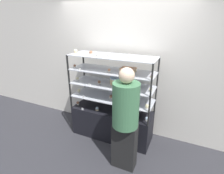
% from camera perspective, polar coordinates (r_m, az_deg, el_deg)
% --- Properties ---
extents(ground_plane, '(20.00, 20.00, 0.00)m').
position_cam_1_polar(ground_plane, '(3.64, 0.00, -15.39)').
color(ground_plane, '#2D2D33').
extents(back_wall, '(8.00, 0.05, 2.60)m').
position_cam_1_polar(back_wall, '(3.41, 2.84, 6.38)').
color(back_wall, silver).
rests_on(back_wall, ground_plane).
extents(display_base, '(1.51, 0.52, 0.58)m').
position_cam_1_polar(display_base, '(3.48, 0.00, -11.58)').
color(display_base, black).
rests_on(display_base, ground_plane).
extents(display_riser_lower, '(1.51, 0.52, 0.26)m').
position_cam_1_polar(display_riser_lower, '(3.22, 0.00, -3.62)').
color(display_riser_lower, black).
rests_on(display_riser_lower, display_base).
extents(display_riser_middle, '(1.51, 0.52, 0.26)m').
position_cam_1_polar(display_riser_middle, '(3.12, 0.00, 0.65)').
color(display_riser_middle, black).
rests_on(display_riser_middle, display_riser_lower).
extents(display_riser_upper, '(1.51, 0.52, 0.26)m').
position_cam_1_polar(display_riser_upper, '(3.04, 0.00, 5.18)').
color(display_riser_upper, black).
rests_on(display_riser_upper, display_riser_middle).
extents(display_riser_top, '(1.51, 0.52, 0.26)m').
position_cam_1_polar(display_riser_top, '(2.98, 0.00, 9.93)').
color(display_riser_top, black).
rests_on(display_riser_top, display_riser_upper).
extents(layer_cake_centerpiece, '(0.21, 0.21, 0.13)m').
position_cam_1_polar(layer_cake_centerpiece, '(3.10, 1.22, 2.02)').
color(layer_cake_centerpiece, '#DBBC84').
rests_on(layer_cake_centerpiece, display_riser_middle).
extents(sheet_cake_frosted, '(0.25, 0.18, 0.07)m').
position_cam_1_polar(sheet_cake_frosted, '(2.97, 5.31, 5.65)').
color(sheet_cake_frosted, '#DBBC84').
rests_on(sheet_cake_frosted, display_riser_upper).
extents(cupcake_0, '(0.06, 0.06, 0.07)m').
position_cam_1_polar(cupcake_0, '(3.57, -11.10, -5.15)').
color(cupcake_0, white).
rests_on(cupcake_0, display_base).
extents(cupcake_1, '(0.06, 0.06, 0.07)m').
position_cam_1_polar(cupcake_1, '(3.31, -4.89, -7.07)').
color(cupcake_1, '#CCB28C').
rests_on(cupcake_1, display_base).
extents(cupcake_2, '(0.06, 0.06, 0.07)m').
position_cam_1_polar(cupcake_2, '(3.15, 3.23, -8.57)').
color(cupcake_2, white).
rests_on(cupcake_2, display_base).
extents(cupcake_3, '(0.06, 0.06, 0.07)m').
position_cam_1_polar(cupcake_3, '(3.04, 11.34, -10.17)').
color(cupcake_3, white).
rests_on(cupcake_3, display_base).
extents(price_tag_0, '(0.04, 0.00, 0.04)m').
position_cam_1_polar(price_tag_0, '(3.36, -9.62, -7.09)').
color(price_tag_0, white).
rests_on(price_tag_0, display_base).
extents(cupcake_4, '(0.06, 0.06, 0.07)m').
position_cam_1_polar(cupcake_4, '(3.48, -10.73, -1.23)').
color(cupcake_4, beige).
rests_on(cupcake_4, display_riser_lower).
extents(cupcake_5, '(0.06, 0.06, 0.07)m').
position_cam_1_polar(cupcake_5, '(3.16, -0.32, -3.20)').
color(cupcake_5, beige).
rests_on(cupcake_5, display_riser_lower).
extents(cupcake_6, '(0.06, 0.06, 0.07)m').
position_cam_1_polar(cupcake_6, '(2.89, 11.36, -6.20)').
color(cupcake_6, beige).
rests_on(cupcake_6, display_riser_lower).
extents(price_tag_1, '(0.04, 0.00, 0.04)m').
position_cam_1_polar(price_tag_1, '(3.22, -9.21, -3.24)').
color(price_tag_1, white).
rests_on(price_tag_1, display_riser_lower).
extents(cupcake_7, '(0.06, 0.06, 0.06)m').
position_cam_1_polar(cupcake_7, '(3.38, -11.21, 2.67)').
color(cupcake_7, white).
rests_on(cupcake_7, display_riser_middle).
extents(cupcake_8, '(0.06, 0.06, 0.06)m').
position_cam_1_polar(cupcake_8, '(3.14, -4.19, 1.60)').
color(cupcake_8, beige).
rests_on(cupcake_8, display_riser_middle).
extents(cupcake_9, '(0.06, 0.06, 0.06)m').
position_cam_1_polar(cupcake_9, '(2.91, 3.45, -0.03)').
color(cupcake_9, white).
rests_on(cupcake_9, display_riser_middle).
extents(cupcake_10, '(0.06, 0.06, 0.06)m').
position_cam_1_polar(cupcake_10, '(2.86, 12.49, -0.90)').
color(cupcake_10, white).
rests_on(cupcake_10, display_riser_middle).
extents(price_tag_2, '(0.04, 0.00, 0.04)m').
position_cam_1_polar(price_tag_2, '(3.05, -7.37, 0.68)').
color(price_tag_2, white).
rests_on(price_tag_2, display_riser_middle).
extents(cupcake_11, '(0.05, 0.05, 0.06)m').
position_cam_1_polar(cupcake_11, '(3.28, -12.09, 6.72)').
color(cupcake_11, white).
rests_on(cupcake_11, display_riser_upper).
extents(cupcake_12, '(0.05, 0.05, 0.06)m').
position_cam_1_polar(cupcake_12, '(2.93, -0.98, 5.42)').
color(cupcake_12, beige).
rests_on(cupcake_12, display_riser_upper).
extents(cupcake_13, '(0.05, 0.05, 0.06)m').
position_cam_1_polar(cupcake_13, '(2.73, 12.85, 3.69)').
color(cupcake_13, '#CCB28C').
rests_on(cupcake_13, display_riser_upper).
extents(price_tag_3, '(0.04, 0.00, 0.04)m').
position_cam_1_polar(price_tag_3, '(3.07, -10.46, 5.65)').
color(price_tag_3, white).
rests_on(price_tag_3, display_riser_upper).
extents(cupcake_14, '(0.06, 0.06, 0.07)m').
position_cam_1_polar(cupcake_14, '(3.26, -11.79, 11.34)').
color(cupcake_14, '#CCB28C').
rests_on(cupcake_14, display_riser_top).
extents(cupcake_15, '(0.06, 0.06, 0.07)m').
position_cam_1_polar(cupcake_15, '(3.07, -6.91, 11.01)').
color(cupcake_15, beige).
rests_on(cupcake_15, display_riser_top).
extents(cupcake_16, '(0.06, 0.06, 0.07)m').
position_cam_1_polar(cupcake_16, '(2.85, -0.92, 10.36)').
color(cupcake_16, beige).
rests_on(cupcake_16, display_riser_top).
extents(cupcake_17, '(0.06, 0.06, 0.07)m').
position_cam_1_polar(cupcake_17, '(2.76, 5.63, 9.90)').
color(cupcake_17, beige).
rests_on(cupcake_17, display_riser_top).
extents(cupcake_18, '(0.06, 0.06, 0.07)m').
position_cam_1_polar(cupcake_18, '(2.63, 12.87, 8.90)').
color(cupcake_18, white).
rests_on(cupcake_18, display_riser_top).
extents(price_tag_4, '(0.04, 0.00, 0.04)m').
position_cam_1_polar(price_tag_4, '(2.83, -5.16, 9.97)').
color(price_tag_4, white).
rests_on(price_tag_4, display_riser_top).
extents(customer_figure, '(0.37, 0.37, 1.61)m').
position_cam_1_polar(customer_figure, '(2.53, 4.36, -10.20)').
color(customer_figure, black).
rests_on(customer_figure, ground_plane).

